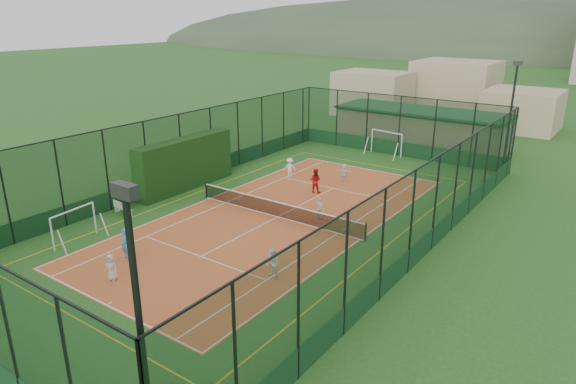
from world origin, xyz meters
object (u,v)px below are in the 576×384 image
(child_near_left, at_px, (111,267))
(child_far_left, at_px, (290,167))
(coach, at_px, (315,181))
(futsal_goal_far, at_px, (386,143))
(floodlight_se, at_px, (143,358))
(child_far_right, at_px, (320,208))
(futsal_goal_near, at_px, (74,226))
(white_bench, at_px, (123,208))
(child_far_back, at_px, (344,173))
(child_near_right, at_px, (273,264))
(floodlight_ne, at_px, (510,120))
(child_near_mid, at_px, (125,244))
(clubhouse, at_px, (421,127))

(child_near_left, relative_size, child_far_left, 0.88)
(coach, bearing_deg, futsal_goal_far, -103.44)
(floodlight_se, xyz_separation_m, coach, (-9.18, 21.60, -3.29))
(child_far_left, bearing_deg, child_far_right, 112.48)
(floodlight_se, bearing_deg, child_far_right, 109.84)
(floodlight_se, xyz_separation_m, futsal_goal_near, (-15.24, 7.67, -3.24))
(futsal_goal_far, distance_m, child_far_left, 10.19)
(floodlight_se, distance_m, white_bench, 20.42)
(child_far_back, bearing_deg, child_near_right, 91.55)
(floodlight_ne, relative_size, child_far_left, 5.80)
(futsal_goal_near, height_order, futsal_goal_far, futsal_goal_far)
(white_bench, bearing_deg, child_far_left, 77.56)
(futsal_goal_near, height_order, child_far_right, futsal_goal_near)
(child_near_left, height_order, child_near_mid, child_near_mid)
(child_near_right, bearing_deg, clubhouse, 125.41)
(futsal_goal_near, bearing_deg, child_near_right, -81.31)
(child_near_right, bearing_deg, child_far_right, 132.57)
(clubhouse, relative_size, child_near_mid, 9.52)
(child_near_mid, relative_size, coach, 0.97)
(child_far_left, distance_m, child_far_right, 8.33)
(child_far_left, bearing_deg, child_near_right, 97.45)
(futsal_goal_far, bearing_deg, floodlight_se, -64.07)
(futsal_goal_near, distance_m, child_far_back, 18.27)
(white_bench, distance_m, child_far_back, 15.22)
(clubhouse, relative_size, child_near_right, 10.42)
(futsal_goal_near, distance_m, coach, 15.19)
(floodlight_ne, height_order, white_bench, floodlight_ne)
(floodlight_se, bearing_deg, clubhouse, 102.56)
(futsal_goal_near, xyz_separation_m, coach, (6.05, 13.93, -0.05))
(white_bench, bearing_deg, child_near_mid, -30.58)
(floodlight_ne, bearing_deg, futsal_goal_far, -179.68)
(child_near_right, xyz_separation_m, child_far_left, (-8.17, 12.90, -0.02))
(floodlight_se, bearing_deg, child_near_right, 112.55)
(child_far_left, relative_size, coach, 0.86)
(floodlight_se, xyz_separation_m, child_near_left, (-10.18, 6.19, -3.49))
(white_bench, bearing_deg, coach, 59.77)
(floodlight_se, xyz_separation_m, white_bench, (-16.40, 11.59, -3.71))
(floodlight_ne, xyz_separation_m, white_bench, (-16.40, -21.61, -3.71))
(white_bench, xyz_separation_m, futsal_goal_far, (6.94, 21.56, 0.58))
(futsal_goal_far, bearing_deg, clubhouse, 90.98)
(child_far_right, height_order, child_far_back, child_far_back)
(floodlight_ne, relative_size, child_far_right, 6.31)
(child_far_left, height_order, child_far_back, child_far_left)
(futsal_goal_near, bearing_deg, white_bench, 10.46)
(floodlight_se, relative_size, futsal_goal_near, 3.01)
(futsal_goal_far, relative_size, child_near_mid, 1.94)
(child_far_back, xyz_separation_m, coach, (-0.43, -3.15, 0.17))
(clubhouse, xyz_separation_m, child_far_right, (2.18, -20.80, -0.91))
(floodlight_ne, distance_m, futsal_goal_far, 9.97)
(floodlight_se, xyz_separation_m, floodlight_ne, (0.00, 33.20, 0.00))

